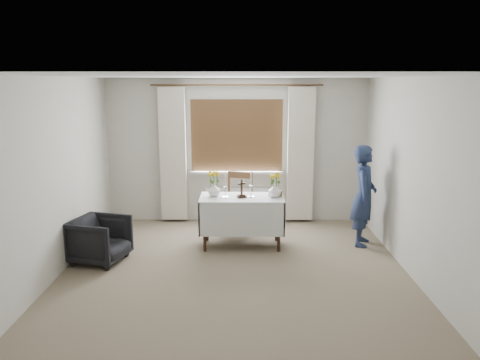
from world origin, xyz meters
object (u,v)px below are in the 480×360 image
at_px(person, 364,196).
at_px(flower_vase_right, 275,190).
at_px(flower_vase_left, 214,190).
at_px(wooden_cross, 242,188).
at_px(wooden_chair, 237,203).
at_px(altar_table, 242,222).
at_px(armchair, 100,240).

relative_size(person, flower_vase_right, 7.62).
bearing_deg(flower_vase_left, wooden_cross, -11.12).
relative_size(wooden_chair, flower_vase_left, 5.07).
bearing_deg(wooden_cross, altar_table, 65.55).
distance_m(person, flower_vase_left, 2.25).
bearing_deg(altar_table, wooden_chair, 96.93).
distance_m(wooden_chair, flower_vase_left, 0.79).
xyz_separation_m(armchair, wooden_cross, (1.94, 0.60, 0.59)).
xyz_separation_m(wooden_chair, armchair, (-1.86, -1.31, -0.18)).
bearing_deg(flower_vase_right, person, 4.11).
bearing_deg(wooden_chair, flower_vase_right, -34.14).
bearing_deg(person, altar_table, 109.38).
height_order(altar_table, person, person).
distance_m(flower_vase_left, flower_vase_right, 0.90).
bearing_deg(wooden_cross, wooden_chair, 75.35).
xyz_separation_m(person, flower_vase_left, (-2.24, -0.05, 0.10)).
bearing_deg(flower_vase_left, wooden_chair, 61.80).
distance_m(armchair, flower_vase_right, 2.57).
distance_m(altar_table, armchair, 2.05).
bearing_deg(armchair, wooden_chair, -40.11).
xyz_separation_m(altar_table, flower_vase_right, (0.48, -0.01, 0.48)).
xyz_separation_m(wooden_cross, flower_vase_left, (-0.41, 0.08, -0.04)).
height_order(wooden_chair, armchair, wooden_chair).
xyz_separation_m(armchair, flower_vase_right, (2.43, 0.63, 0.55)).
bearing_deg(person, flower_vase_right, 110.71).
bearing_deg(flower_vase_left, altar_table, -5.83).
xyz_separation_m(altar_table, wooden_cross, (-0.00, -0.04, 0.52)).
bearing_deg(wooden_cross, person, -17.05).
xyz_separation_m(altar_table, flower_vase_left, (-0.41, 0.04, 0.48)).
xyz_separation_m(altar_table, wooden_chair, (-0.08, 0.66, 0.11)).
bearing_deg(flower_vase_right, wooden_chair, 130.04).
xyz_separation_m(wooden_chair, flower_vase_right, (0.56, -0.67, 0.37)).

